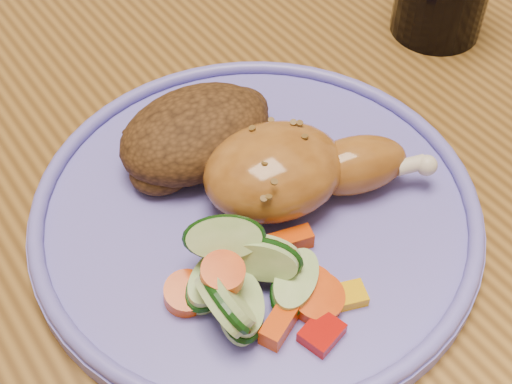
# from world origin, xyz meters

# --- Properties ---
(dining_table) EXTENTS (0.90, 1.40, 0.75)m
(dining_table) POSITION_xyz_m (0.00, 0.00, 0.67)
(dining_table) COLOR brown
(dining_table) RESTS_ON ground
(plate) EXTENTS (0.29, 0.29, 0.01)m
(plate) POSITION_xyz_m (-0.02, -0.12, 0.76)
(plate) COLOR #675FC6
(plate) RESTS_ON dining_table
(plate_rim) EXTENTS (0.29, 0.29, 0.01)m
(plate_rim) POSITION_xyz_m (-0.02, -0.12, 0.77)
(plate_rim) COLOR #675FC6
(plate_rim) RESTS_ON plate
(chicken_leg) EXTENTS (0.14, 0.10, 0.05)m
(chicken_leg) POSITION_xyz_m (0.01, -0.12, 0.78)
(chicken_leg) COLOR #9D5E21
(chicken_leg) RESTS_ON plate
(rice_pilaf) EXTENTS (0.11, 0.08, 0.05)m
(rice_pilaf) POSITION_xyz_m (-0.02, -0.06, 0.78)
(rice_pilaf) COLOR #452911
(rice_pilaf) RESTS_ON plate
(vegetable_pile) EXTENTS (0.10, 0.11, 0.05)m
(vegetable_pile) POSITION_xyz_m (-0.06, -0.17, 0.78)
(vegetable_pile) COLOR #A50A05
(vegetable_pile) RESTS_ON plate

